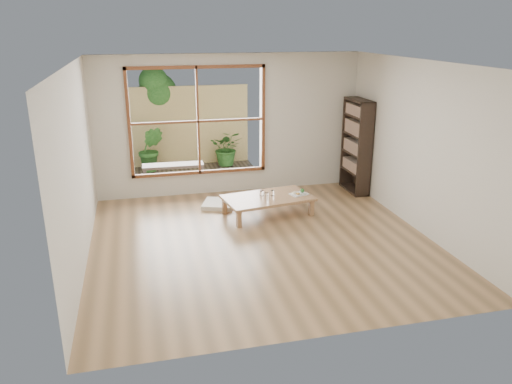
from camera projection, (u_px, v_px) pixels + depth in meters
ground at (262, 241)px, 7.49m from camera, size 5.00×5.00×0.00m
low_table at (268, 199)px, 8.44m from camera, size 1.58×1.05×0.32m
floor_cushion at (219, 204)px, 8.91m from camera, size 0.69×0.69×0.08m
bookshelf at (357, 146)px, 9.47m from camera, size 0.28×0.80×1.78m
glass_tall at (267, 197)px, 8.24m from camera, size 0.07×0.07×0.13m
glass_mid at (272, 193)px, 8.47m from camera, size 0.06×0.06×0.09m
glass_short at (262, 193)px, 8.49m from camera, size 0.07×0.07×0.09m
glass_small at (261, 193)px, 8.49m from camera, size 0.06×0.06×0.07m
food_tray at (299, 193)px, 8.54m from camera, size 0.33×0.28×0.09m
deck at (194, 177)px, 10.63m from camera, size 2.80×2.00×0.05m
garden_bench at (173, 167)px, 10.07m from camera, size 1.23×0.39×0.39m
bamboo_fence at (187, 126)px, 11.27m from camera, size 2.80×0.06×1.80m
shrub_right at (227, 148)px, 11.32m from camera, size 0.86×0.79×0.80m
shrub_left at (151, 149)px, 10.80m from camera, size 0.61×0.53×0.99m
garden_tree at (154, 93)px, 11.16m from camera, size 1.04×0.85×2.22m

